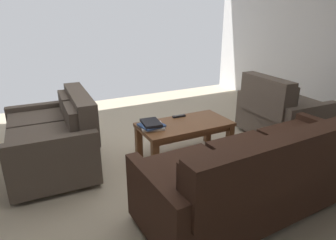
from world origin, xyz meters
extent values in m
cube|color=#B7A88E|center=(0.00, 0.00, 0.00)|extent=(5.94, 5.64, 0.01)
cylinder|color=black|center=(-1.32, 0.60, 0.03)|extent=(0.05, 0.05, 0.06)
cylinder|color=black|center=(0.36, 0.66, 0.03)|extent=(0.05, 0.05, 0.06)
cube|color=#382116|center=(-0.49, 0.96, 0.25)|extent=(1.87, 0.84, 0.38)
cube|color=#382116|center=(-1.10, 0.91, 0.49)|extent=(0.60, 0.70, 0.10)
cube|color=#382116|center=(-0.49, 0.94, 0.49)|extent=(0.60, 0.70, 0.10)
cube|color=#382116|center=(0.12, 0.96, 0.49)|extent=(0.60, 0.70, 0.10)
cube|color=#382116|center=(-0.50, 1.28, 0.60)|extent=(1.85, 0.25, 0.42)
cube|color=#382116|center=(-1.11, 1.15, 0.60)|extent=(0.56, 0.14, 0.29)
cube|color=#382116|center=(-0.50, 1.17, 0.60)|extent=(0.56, 0.14, 0.29)
cube|color=#382116|center=(0.12, 1.20, 0.60)|extent=(0.56, 0.14, 0.29)
cube|color=#382116|center=(-1.46, 0.92, 0.32)|extent=(0.13, 0.77, 0.54)
cube|color=#382116|center=(0.48, 0.99, 0.32)|extent=(0.13, 0.77, 0.54)
cylinder|color=black|center=(1.32, -0.95, 0.03)|extent=(0.05, 0.05, 0.06)
cylinder|color=black|center=(1.35, -0.12, 0.03)|extent=(0.05, 0.05, 0.06)
cylinder|color=black|center=(0.63, -0.93, 0.03)|extent=(0.05, 0.05, 0.06)
cylinder|color=black|center=(0.66, -0.09, 0.03)|extent=(0.05, 0.05, 0.06)
cube|color=brown|center=(0.99, -0.52, 0.25)|extent=(0.84, 1.02, 0.38)
cube|color=brown|center=(1.00, -0.77, 0.49)|extent=(0.73, 0.49, 0.10)
cube|color=brown|center=(1.02, -0.28, 0.49)|extent=(0.73, 0.49, 0.10)
cube|color=brown|center=(0.65, -0.51, 0.60)|extent=(0.22, 1.00, 0.43)
cube|color=brown|center=(0.75, -0.76, 0.60)|extent=(0.14, 0.45, 0.29)
cube|color=brown|center=(0.77, -0.27, 0.60)|extent=(0.14, 0.45, 0.29)
cube|color=brown|center=(0.97, -1.07, 0.32)|extent=(0.81, 0.13, 0.54)
cube|color=brown|center=(1.01, 0.02, 0.32)|extent=(0.81, 0.13, 0.54)
cube|color=brown|center=(-0.42, -0.13, 0.40)|extent=(1.04, 0.54, 0.04)
cube|color=brown|center=(-0.42, -0.13, 0.35)|extent=(0.96, 0.48, 0.05)
cube|color=brown|center=(-0.90, -0.36, 0.19)|extent=(0.07, 0.07, 0.38)
cube|color=brown|center=(0.06, -0.36, 0.19)|extent=(0.07, 0.07, 0.38)
cube|color=brown|center=(-0.90, 0.09, 0.19)|extent=(0.07, 0.07, 0.38)
cube|color=brown|center=(0.06, 0.09, 0.19)|extent=(0.07, 0.07, 0.38)
cylinder|color=black|center=(-2.17, 0.29, 0.03)|extent=(0.05, 0.05, 0.06)
cylinder|color=black|center=(-2.20, -0.33, 0.03)|extent=(0.05, 0.05, 0.06)
cylinder|color=black|center=(-1.52, 0.26, 0.03)|extent=(0.05, 0.05, 0.06)
cylinder|color=black|center=(-1.55, -0.35, 0.03)|extent=(0.05, 0.05, 0.06)
cube|color=brown|center=(-1.86, -0.03, 0.24)|extent=(0.81, 0.80, 0.37)
cube|color=brown|center=(-1.88, -0.03, 0.48)|extent=(0.71, 0.75, 0.10)
cube|color=brown|center=(-1.53, -0.05, 0.61)|extent=(0.21, 0.78, 0.48)
cube|color=brown|center=(-1.64, -0.04, 0.61)|extent=(0.15, 0.70, 0.34)
cube|color=brown|center=(-1.84, 0.40, 0.31)|extent=(0.78, 0.13, 0.53)
cube|color=brown|center=(-1.88, -0.47, 0.31)|extent=(0.78, 0.13, 0.53)
cube|color=silver|center=(-0.04, -0.18, 0.43)|extent=(0.30, 0.30, 0.02)
cube|color=#385693|center=(-0.02, -0.17, 0.45)|extent=(0.27, 0.26, 0.02)
cube|color=black|center=(-0.02, -0.18, 0.48)|extent=(0.21, 0.28, 0.03)
cube|color=black|center=(-0.46, -0.34, 0.43)|extent=(0.16, 0.06, 0.02)
cube|color=#59595B|center=(-0.46, -0.34, 0.44)|extent=(0.11, 0.04, 0.00)
camera|label=1|loc=(1.18, 2.57, 1.63)|focal=31.84mm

